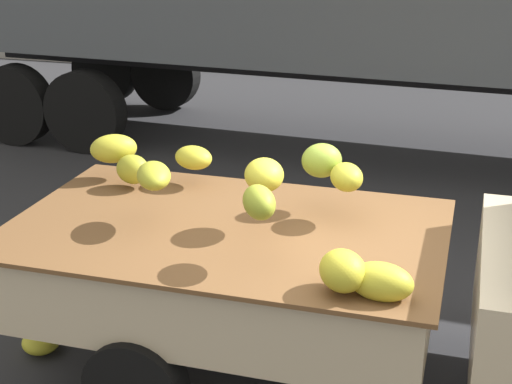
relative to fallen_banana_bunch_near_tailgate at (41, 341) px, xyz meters
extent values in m
cube|color=gray|center=(2.35, 10.15, 0.00)|extent=(80.00, 0.80, 0.16)
cube|color=#CCB793|center=(1.38, 0.21, 0.50)|extent=(2.75, 1.70, 0.08)
cube|color=#CCB793|center=(1.38, 1.03, 0.76)|extent=(2.75, 0.05, 0.44)
cube|color=#CCB793|center=(1.38, -0.62, 0.76)|extent=(2.75, 0.05, 0.44)
cube|color=#CCB793|center=(2.72, 0.20, 0.76)|extent=(0.05, 1.69, 0.44)
cube|color=#CCB793|center=(0.03, 0.21, 0.76)|extent=(0.05, 1.69, 0.44)
cube|color=#B21914|center=(1.38, 1.06, 0.72)|extent=(2.64, 0.01, 0.07)
cube|color=brown|center=(1.38, 0.21, 0.99)|extent=(2.87, 1.82, 0.03)
ellipsoid|color=gold|center=(0.26, 0.84, 1.25)|extent=(0.42, 0.38, 0.22)
ellipsoid|color=#A7A92B|center=(0.92, 0.09, 1.35)|extent=(0.37, 0.43, 0.16)
ellipsoid|color=olive|center=(1.74, -0.28, 1.40)|extent=(0.31, 0.35, 0.19)
ellipsoid|color=gold|center=(1.63, 0.23, 1.38)|extent=(0.34, 0.38, 0.21)
ellipsoid|color=olive|center=(1.91, 0.67, 1.36)|extent=(0.35, 0.34, 0.24)
ellipsoid|color=gold|center=(2.11, 0.52, 1.31)|extent=(0.31, 0.34, 0.18)
ellipsoid|color=gold|center=(0.89, 0.89, 1.22)|extent=(0.37, 0.33, 0.17)
ellipsoid|color=#A7A82A|center=(0.48, 0.69, 1.15)|extent=(0.31, 0.28, 0.22)
ellipsoid|color=gold|center=(2.28, -0.49, 1.13)|extent=(0.37, 0.39, 0.23)
ellipsoid|color=gold|center=(2.48, -0.48, 1.09)|extent=(0.39, 0.28, 0.21)
cylinder|color=black|center=(1.05, 1.02, 0.24)|extent=(0.64, 0.20, 0.64)
cube|color=black|center=(1.67, 5.47, 1.02)|extent=(11.05, 0.98, 0.30)
cylinder|color=black|center=(-1.87, 6.86, 0.46)|extent=(1.09, 0.36, 1.08)
cylinder|color=black|center=(-1.99, 4.46, 0.46)|extent=(1.09, 0.36, 1.08)
cylinder|color=black|center=(-2.94, 6.91, 0.46)|extent=(1.09, 0.36, 1.08)
cylinder|color=black|center=(-3.07, 4.52, 0.46)|extent=(1.09, 0.36, 1.08)
ellipsoid|color=gold|center=(0.00, 0.00, 0.00)|extent=(0.33, 0.34, 0.16)
camera|label=1|loc=(2.88, -4.21, 3.01)|focal=53.72mm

